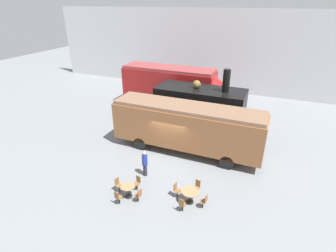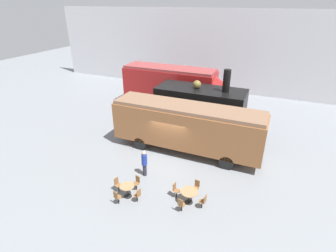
{
  "view_description": "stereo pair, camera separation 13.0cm",
  "coord_description": "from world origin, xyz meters",
  "px_view_note": "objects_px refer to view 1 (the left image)",
  "views": [
    {
      "loc": [
        5.96,
        -14.6,
        9.79
      ],
      "look_at": [
        -0.61,
        1.0,
        1.6
      ],
      "focal_mm": 28.0,
      "sensor_mm": 36.0,
      "label": 1
    },
    {
      "loc": [
        6.07,
        -14.55,
        9.79
      ],
      "look_at": [
        -0.61,
        1.0,
        1.6
      ],
      "focal_mm": 28.0,
      "sensor_mm": 36.0,
      "label": 2
    }
  ],
  "objects_px": {
    "cafe_table_near": "(128,189)",
    "streamlined_locomotive": "(176,84)",
    "visitor_person": "(145,163)",
    "cafe_table_mid": "(190,193)",
    "cafe_chair_0": "(139,195)",
    "steam_locomotive": "(200,105)",
    "passenger_coach_wooden": "(187,125)"
  },
  "relations": [
    {
      "from": "cafe_table_near",
      "to": "cafe_chair_0",
      "type": "bearing_deg",
      "value": -13.14
    },
    {
      "from": "streamlined_locomotive",
      "to": "cafe_table_near",
      "type": "bearing_deg",
      "value": -79.74
    },
    {
      "from": "streamlined_locomotive",
      "to": "steam_locomotive",
      "type": "height_order",
      "value": "steam_locomotive"
    },
    {
      "from": "streamlined_locomotive",
      "to": "visitor_person",
      "type": "xyz_separation_m",
      "value": [
        2.37,
        -11.29,
        -1.46
      ]
    },
    {
      "from": "visitor_person",
      "to": "streamlined_locomotive",
      "type": "bearing_deg",
      "value": 101.88
    },
    {
      "from": "streamlined_locomotive",
      "to": "cafe_chair_0",
      "type": "distance_m",
      "value": 14.05
    },
    {
      "from": "cafe_table_near",
      "to": "visitor_person",
      "type": "xyz_separation_m",
      "value": [
        -0.05,
        2.1,
        0.37
      ]
    },
    {
      "from": "steam_locomotive",
      "to": "cafe_chair_0",
      "type": "bearing_deg",
      "value": -92.04
    },
    {
      "from": "cafe_table_near",
      "to": "steam_locomotive",
      "type": "bearing_deg",
      "value": 83.51
    },
    {
      "from": "streamlined_locomotive",
      "to": "visitor_person",
      "type": "relative_size",
      "value": 6.5
    },
    {
      "from": "passenger_coach_wooden",
      "to": "cafe_table_near",
      "type": "xyz_separation_m",
      "value": [
        -1.29,
        -5.86,
        -1.46
      ]
    },
    {
      "from": "visitor_person",
      "to": "cafe_chair_0",
      "type": "bearing_deg",
      "value": -70.71
    },
    {
      "from": "steam_locomotive",
      "to": "cafe_table_mid",
      "type": "xyz_separation_m",
      "value": [
        2.15,
        -8.79,
        -1.53
      ]
    },
    {
      "from": "streamlined_locomotive",
      "to": "passenger_coach_wooden",
      "type": "xyz_separation_m",
      "value": [
        3.71,
        -7.53,
        -0.37
      ]
    },
    {
      "from": "cafe_table_mid",
      "to": "visitor_person",
      "type": "xyz_separation_m",
      "value": [
        -3.29,
        1.22,
        0.32
      ]
    },
    {
      "from": "cafe_table_mid",
      "to": "visitor_person",
      "type": "distance_m",
      "value": 3.53
    },
    {
      "from": "cafe_chair_0",
      "to": "streamlined_locomotive",
      "type": "bearing_deg",
      "value": -63.7
    },
    {
      "from": "cafe_table_near",
      "to": "cafe_chair_0",
      "type": "height_order",
      "value": "cafe_chair_0"
    },
    {
      "from": "cafe_table_near",
      "to": "cafe_table_mid",
      "type": "xyz_separation_m",
      "value": [
        3.24,
        0.88,
        0.05
      ]
    },
    {
      "from": "streamlined_locomotive",
      "to": "cafe_table_near",
      "type": "distance_m",
      "value": 13.73
    },
    {
      "from": "steam_locomotive",
      "to": "passenger_coach_wooden",
      "type": "bearing_deg",
      "value": -87.13
    },
    {
      "from": "cafe_table_mid",
      "to": "steam_locomotive",
      "type": "bearing_deg",
      "value": 103.72
    },
    {
      "from": "passenger_coach_wooden",
      "to": "cafe_table_near",
      "type": "distance_m",
      "value": 6.18
    },
    {
      "from": "cafe_table_near",
      "to": "streamlined_locomotive",
      "type": "bearing_deg",
      "value": 100.26
    },
    {
      "from": "steam_locomotive",
      "to": "cafe_chair_0",
      "type": "distance_m",
      "value": 9.98
    },
    {
      "from": "visitor_person",
      "to": "cafe_table_near",
      "type": "bearing_deg",
      "value": -88.68
    },
    {
      "from": "steam_locomotive",
      "to": "cafe_chair_0",
      "type": "xyz_separation_m",
      "value": [
        -0.35,
        -9.84,
        -1.62
      ]
    },
    {
      "from": "cafe_table_mid",
      "to": "streamlined_locomotive",
      "type": "bearing_deg",
      "value": 114.37
    },
    {
      "from": "steam_locomotive",
      "to": "visitor_person",
      "type": "distance_m",
      "value": 7.75
    },
    {
      "from": "passenger_coach_wooden",
      "to": "cafe_table_mid",
      "type": "bearing_deg",
      "value": -68.58
    },
    {
      "from": "cafe_chair_0",
      "to": "visitor_person",
      "type": "distance_m",
      "value": 2.44
    },
    {
      "from": "streamlined_locomotive",
      "to": "passenger_coach_wooden",
      "type": "height_order",
      "value": "streamlined_locomotive"
    }
  ]
}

